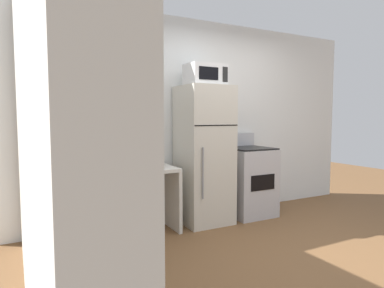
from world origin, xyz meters
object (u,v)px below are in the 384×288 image
microwave (205,75)px  desk_lamp (88,149)px  desk (123,189)px  spray_bottle (132,159)px  refrigerator (204,155)px  coffee_mug (147,165)px  oven_range (248,181)px

microwave → desk_lamp: bearing=176.8°
desk_lamp → desk: bearing=-7.6°
desk → spray_bottle: 0.35m
desk_lamp → refrigerator: bearing=-2.3°
desk → spray_bottle: size_ratio=4.84×
desk_lamp → coffee_mug: 0.66m
spray_bottle → oven_range: (1.61, -0.07, -0.38)m
coffee_mug → spray_bottle: bearing=121.1°
desk → oven_range: bearing=-0.4°
desk → refrigerator: 1.09m
desk_lamp → refrigerator: (1.40, -0.06, -0.13)m
oven_range → spray_bottle: bearing=177.5°
desk → oven_range: size_ratio=1.10×
desk_lamp → oven_range: size_ratio=0.32×
coffee_mug → microwave: size_ratio=0.21×
desk → coffee_mug: coffee_mug is taller
spray_bottle → microwave: bearing=-5.5°
desk_lamp → coffee_mug: bearing=-16.8°
desk → microwave: bearing=-1.6°
desk_lamp → microwave: (1.40, -0.08, 0.85)m
spray_bottle → refrigerator: (0.91, -0.07, 0.01)m
desk_lamp → spray_bottle: size_ratio=1.42×
desk → refrigerator: refrigerator is taller
coffee_mug → microwave: microwave is taller
spray_bottle → coffee_mug: size_ratio=2.62×
coffee_mug → refrigerator: size_ratio=0.06×
coffee_mug → microwave: bearing=7.4°
coffee_mug → desk_lamp: bearing=163.2°
coffee_mug → refrigerator: refrigerator is taller
desk → spray_bottle: bearing=24.9°
microwave → oven_range: (0.69, 0.02, -1.37)m
desk → desk_lamp: desk_lamp is taller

